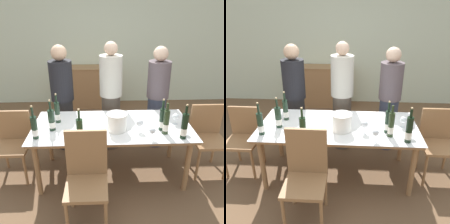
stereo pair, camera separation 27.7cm
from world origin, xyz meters
TOP-DOWN VIEW (x-y plane):
  - ground_plane at (0.00, 0.00)m, footprint 12.00×12.00m
  - back_wall at (0.00, 2.70)m, footprint 8.00×0.10m
  - sideboard_cabinet at (-0.44, 2.41)m, footprint 1.16×0.46m
  - dining_table at (0.00, 0.00)m, footprint 1.94×0.89m
  - ice_bucket at (0.05, -0.12)m, footprint 0.24×0.24m
  - wine_bottle_0 at (0.58, -0.14)m, footprint 0.07×0.07m
  - wine_bottle_1 at (0.78, -0.34)m, footprint 0.07×0.07m
  - wine_bottle_2 at (0.60, -0.23)m, footprint 0.07×0.07m
  - wine_bottle_3 at (-0.36, -0.35)m, footprint 0.07×0.07m
  - wine_bottle_4 at (-0.86, -0.27)m, footprint 0.07×0.07m
  - wine_bottle_5 at (-0.71, -0.09)m, footprint 0.08×0.08m
  - wine_bottle_6 at (-0.68, 0.12)m, footprint 0.07×0.07m
  - wine_glass_0 at (0.43, -0.35)m, footprint 0.07×0.07m
  - wine_glass_1 at (0.32, -0.16)m, footprint 0.09×0.09m
  - wine_glass_2 at (0.83, -0.22)m, footprint 0.07×0.07m
  - wine_glass_3 at (0.79, 0.00)m, footprint 0.08×0.08m
  - chair_left_end at (-1.26, 0.08)m, footprint 0.42×0.42m
  - chair_right_end at (1.26, 0.08)m, footprint 0.42×0.42m
  - chair_near_front at (-0.28, -0.67)m, footprint 0.42×0.42m
  - person_host at (-0.70, 0.72)m, footprint 0.33×0.33m
  - person_guest_left at (0.01, 0.71)m, footprint 0.33×0.33m
  - person_guest_right at (0.72, 0.74)m, footprint 0.33×0.33m

SIDE VIEW (x-z plane):
  - ground_plane at x=0.00m, z-range 0.00..0.00m
  - sideboard_cabinet at x=-0.44m, z-range 0.00..0.88m
  - chair_left_end at x=-1.26m, z-range 0.07..0.94m
  - chair_right_end at x=1.26m, z-range 0.08..0.98m
  - chair_near_front at x=-0.28m, z-range 0.06..1.04m
  - dining_table at x=0.00m, z-range 0.30..1.03m
  - person_guest_right at x=0.72m, z-range 0.00..1.57m
  - person_host at x=-0.70m, z-range 0.00..1.60m
  - person_guest_left at x=0.01m, z-range 0.00..1.64m
  - wine_glass_3 at x=0.79m, z-range 0.76..0.90m
  - wine_glass_2 at x=0.83m, z-range 0.76..0.90m
  - wine_glass_0 at x=0.43m, z-range 0.76..0.90m
  - wine_glass_1 at x=0.32m, z-range 0.76..0.91m
  - ice_bucket at x=0.05m, z-range 0.73..0.95m
  - wine_bottle_5 at x=-0.71m, z-range 0.66..1.04m
  - wine_bottle_3 at x=-0.36m, z-range 0.66..1.04m
  - wine_bottle_4 at x=-0.86m, z-range 0.66..1.05m
  - wine_bottle_6 at x=-0.68m, z-range 0.67..1.05m
  - wine_bottle_0 at x=0.58m, z-range 0.67..1.06m
  - wine_bottle_2 at x=0.60m, z-range 0.68..1.05m
  - wine_bottle_1 at x=0.78m, z-range 0.67..1.07m
  - back_wall at x=0.00m, z-range 0.00..2.80m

